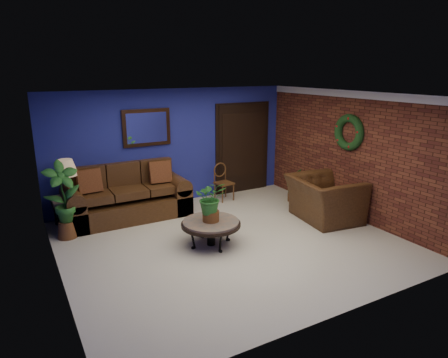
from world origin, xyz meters
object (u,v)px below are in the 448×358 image
coffee_table (211,224)px  end_table (70,205)px  side_chair (222,179)px  table_lamp (66,174)px  armchair (324,199)px  sofa (126,200)px

coffee_table → end_table: (-1.95, 2.00, 0.07)m
coffee_table → side_chair: (1.35, 2.06, 0.10)m
table_lamp → armchair: 4.92m
coffee_table → table_lamp: (-1.95, 2.00, 0.66)m
table_lamp → side_chair: 3.35m
coffee_table → end_table: end_table is taller
side_chair → armchair: bearing=-67.9°
coffee_table → end_table: size_ratio=1.59×
armchair → sofa: bearing=66.0°
coffee_table → end_table: bearing=134.4°
table_lamp → armchair: table_lamp is taller
sofa → table_lamp: 1.28m
end_table → side_chair: size_ratio=0.75×
end_table → table_lamp: table_lamp is taller
sofa → table_lamp: bearing=-177.8°
sofa → coffee_table: sofa is taller
coffee_table → end_table: 2.79m
table_lamp → side_chair: size_ratio=0.83×
coffee_table → armchair: armchair is taller
armchair → coffee_table: bearing=97.0°
sofa → end_table: size_ratio=3.79×
sofa → coffee_table: (0.87, -2.04, 0.02)m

